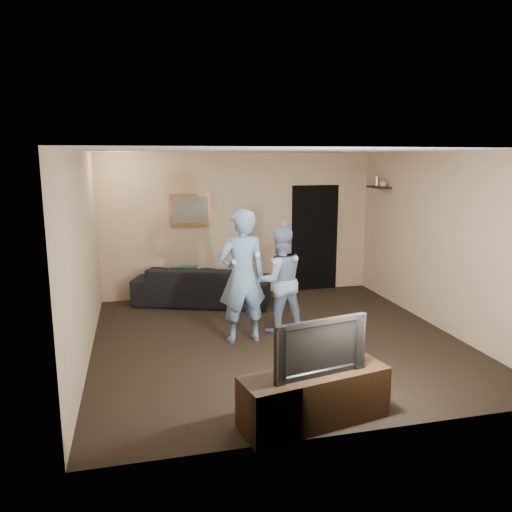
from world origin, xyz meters
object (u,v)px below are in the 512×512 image
object	(u,v)px
television	(316,345)
wii_player_right	(280,280)
tv_console	(314,397)
wii_player_left	(242,276)
sofa	(203,284)

from	to	relation	value
television	wii_player_right	xyz separation A→B (m)	(0.39, 2.54, -0.02)
tv_console	wii_player_right	distance (m)	2.62
wii_player_left	wii_player_right	bearing A→B (deg)	22.84
television	wii_player_left	xyz separation A→B (m)	(-0.22, 2.29, 0.14)
tv_console	television	world-z (taller)	television
sofa	wii_player_left	world-z (taller)	wii_player_left
sofa	wii_player_right	distance (m)	1.96
sofa	wii_player_right	bearing A→B (deg)	137.54
wii_player_left	wii_player_right	xyz separation A→B (m)	(0.61, 0.26, -0.15)
tv_console	wii_player_left	distance (m)	2.39
wii_player_right	wii_player_left	bearing A→B (deg)	-157.16
television	wii_player_right	size ratio (longest dim) A/B	0.62
television	tv_console	bearing A→B (deg)	0.00
wii_player_left	wii_player_right	size ratio (longest dim) A/B	1.20
wii_player_right	television	bearing A→B (deg)	-98.73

